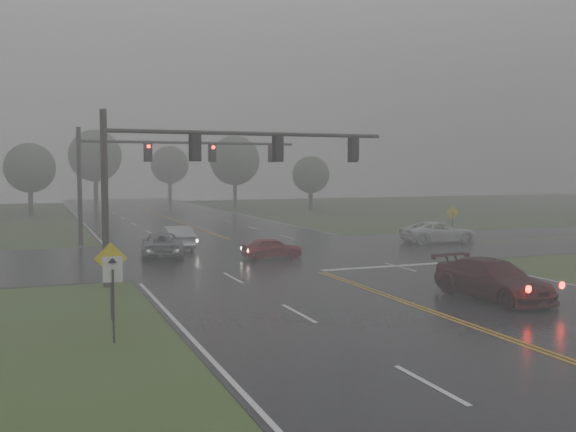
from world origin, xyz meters
name	(u,v)px	position (x,y,z in m)	size (l,w,h in m)	color
ground	(522,344)	(0.00, 0.00, 0.00)	(180.00, 180.00, 0.00)	#374F21
main_road	(278,257)	(0.00, 20.00, 0.00)	(18.00, 160.00, 0.02)	black
cross_street	(266,253)	(0.00, 22.00, 0.00)	(120.00, 14.00, 0.02)	black
stop_bar	(396,266)	(4.50, 14.40, 0.00)	(8.50, 0.50, 0.01)	silver
sedan_maroon	(493,299)	(3.49, 5.56, 0.00)	(2.16, 5.31, 1.54)	#34090B
sedan_red	(272,258)	(-0.46, 19.67, 0.00)	(1.39, 3.46, 1.18)	maroon
sedan_silver	(176,250)	(-4.72, 25.67, 0.00)	(1.59, 4.55, 1.50)	#AFB1B7
car_grey	(162,257)	(-6.18, 22.69, 0.00)	(2.30, 5.00, 1.39)	slate
pickup_white	(439,243)	(12.93, 22.68, 0.00)	(2.43, 5.26, 1.46)	silver
signal_gantry_near	(199,163)	(-6.09, 13.92, 5.34)	(13.44, 0.33, 7.61)	black
signal_gantry_far	(152,162)	(-5.39, 30.26, 5.58)	(15.34, 0.40, 7.88)	black
sign_diamond_west	(111,268)	(-10.68, 7.50, 1.77)	(1.08, 0.25, 2.62)	black
sign_arrow_white	(113,283)	(-10.94, 4.54, 1.77)	(0.56, 0.11, 2.53)	black
sign_diamond_east	(453,216)	(15.36, 24.52, 1.65)	(1.01, 0.20, 2.45)	black
tree_nw_a	(30,168)	(-13.42, 61.35, 5.26)	(5.45, 5.45, 8.00)	#2C221D
tree_ne_a	(235,161)	(11.51, 66.40, 6.28)	(6.50, 6.50, 9.54)	#2C221D
tree_n_mid	(95,156)	(-5.04, 78.55, 7.00)	(7.25, 7.25, 10.65)	#2C221D
tree_e_near	(311,175)	(18.88, 58.42, 4.45)	(4.62, 4.62, 6.78)	#2C221D
tree_n_far	(170,165)	(7.40, 89.06, 5.86)	(6.08, 6.08, 8.92)	#2C221D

